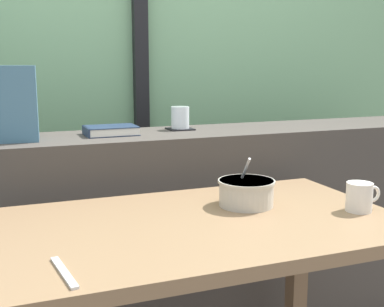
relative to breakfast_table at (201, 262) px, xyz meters
The scene contains 10 objects.
outdoor_backdrop 1.52m from the breakfast_table, 85.71° to the left, with size 4.80×0.08×2.80m, color #7AAD7F.
window_divider_post 1.42m from the breakfast_table, 82.07° to the left, with size 0.07×0.05×2.60m, color black.
dark_console_ledge 0.65m from the breakfast_table, 81.11° to the left, with size 2.80×0.37×0.89m, color #423D38.
breakfast_table is the anchor object (origin of this frame).
coaster_square 0.76m from the breakfast_table, 74.95° to the left, with size 0.10×0.10×0.01m, color black.
juice_glass 0.78m from the breakfast_table, 74.95° to the left, with size 0.07×0.07×0.09m.
closed_book 0.71m from the breakfast_table, 100.16° to the left, with size 0.20×0.14×0.03m.
soup_bowl 0.26m from the breakfast_table, 25.47° to the left, with size 0.17×0.17×0.15m.
fork_utensil 0.47m from the breakfast_table, 150.71° to the right, with size 0.02×0.17×0.01m, color silver.
ceramic_mug 0.50m from the breakfast_table, 10.18° to the right, with size 0.11×0.08×0.08m.
Camera 1 is at (-0.59, -1.28, 1.16)m, focal length 46.27 mm.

